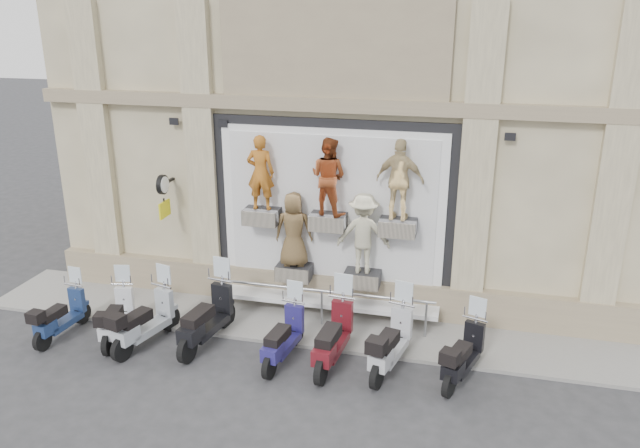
{
  "coord_description": "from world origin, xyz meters",
  "views": [
    {
      "loc": [
        2.97,
        -10.13,
        6.82
      ],
      "look_at": [
        -0.02,
        1.9,
        2.5
      ],
      "focal_mm": 35.0,
      "sensor_mm": 36.0,
      "label": 1
    }
  ],
  "objects_px": {
    "guard_rail": "(322,309)",
    "scooter_e": "(283,327)",
    "scooter_c": "(145,311)",
    "scooter_d": "(206,307)",
    "scooter_h": "(464,345)",
    "scooter_b": "(116,308)",
    "scooter_g": "(392,332)",
    "scooter_a": "(60,307)",
    "clock_sign_bracket": "(163,191)",
    "scooter_f": "(333,326)"
  },
  "relations": [
    {
      "from": "guard_rail",
      "to": "scooter_b",
      "type": "bearing_deg",
      "value": -159.56
    },
    {
      "from": "scooter_b",
      "to": "scooter_c",
      "type": "xyz_separation_m",
      "value": [
        0.74,
        -0.09,
        0.06
      ]
    },
    {
      "from": "scooter_c",
      "to": "guard_rail",
      "type": "bearing_deg",
      "value": 39.79
    },
    {
      "from": "scooter_g",
      "to": "scooter_d",
      "type": "bearing_deg",
      "value": -168.21
    },
    {
      "from": "scooter_e",
      "to": "scooter_c",
      "type": "bearing_deg",
      "value": -171.2
    },
    {
      "from": "scooter_a",
      "to": "scooter_h",
      "type": "height_order",
      "value": "scooter_h"
    },
    {
      "from": "clock_sign_bracket",
      "to": "scooter_a",
      "type": "xyz_separation_m",
      "value": [
        -1.49,
        -2.21,
        -2.1
      ]
    },
    {
      "from": "guard_rail",
      "to": "scooter_e",
      "type": "xyz_separation_m",
      "value": [
        -0.41,
        -1.54,
        0.29
      ]
    },
    {
      "from": "scooter_f",
      "to": "scooter_g",
      "type": "height_order",
      "value": "scooter_f"
    },
    {
      "from": "scooter_e",
      "to": "scooter_f",
      "type": "height_order",
      "value": "scooter_f"
    },
    {
      "from": "scooter_a",
      "to": "scooter_d",
      "type": "xyz_separation_m",
      "value": [
        3.21,
        0.44,
        0.16
      ]
    },
    {
      "from": "scooter_e",
      "to": "scooter_h",
      "type": "height_order",
      "value": "scooter_e"
    },
    {
      "from": "clock_sign_bracket",
      "to": "scooter_h",
      "type": "distance_m",
      "value": 7.54
    },
    {
      "from": "scooter_c",
      "to": "scooter_h",
      "type": "relative_size",
      "value": 1.07
    },
    {
      "from": "clock_sign_bracket",
      "to": "scooter_c",
      "type": "distance_m",
      "value": 2.94
    },
    {
      "from": "guard_rail",
      "to": "scooter_h",
      "type": "distance_m",
      "value": 3.42
    },
    {
      "from": "scooter_d",
      "to": "scooter_h",
      "type": "height_order",
      "value": "scooter_d"
    },
    {
      "from": "guard_rail",
      "to": "scooter_a",
      "type": "height_order",
      "value": "scooter_a"
    },
    {
      "from": "scooter_d",
      "to": "scooter_f",
      "type": "xyz_separation_m",
      "value": [
        2.76,
        -0.11,
        -0.02
      ]
    },
    {
      "from": "scooter_c",
      "to": "scooter_e",
      "type": "height_order",
      "value": "scooter_c"
    },
    {
      "from": "scooter_e",
      "to": "scooter_g",
      "type": "bearing_deg",
      "value": 12.66
    },
    {
      "from": "scooter_g",
      "to": "scooter_b",
      "type": "bearing_deg",
      "value": -165.64
    },
    {
      "from": "scooter_c",
      "to": "scooter_g",
      "type": "relative_size",
      "value": 0.98
    },
    {
      "from": "clock_sign_bracket",
      "to": "scooter_h",
      "type": "bearing_deg",
      "value": -14.57
    },
    {
      "from": "guard_rail",
      "to": "scooter_g",
      "type": "distance_m",
      "value": 2.21
    },
    {
      "from": "clock_sign_bracket",
      "to": "scooter_e",
      "type": "height_order",
      "value": "clock_sign_bracket"
    },
    {
      "from": "scooter_a",
      "to": "scooter_h",
      "type": "distance_m",
      "value": 8.53
    },
    {
      "from": "scooter_a",
      "to": "scooter_f",
      "type": "xyz_separation_m",
      "value": [
        5.97,
        0.33,
        0.14
      ]
    },
    {
      "from": "clock_sign_bracket",
      "to": "scooter_a",
      "type": "height_order",
      "value": "clock_sign_bracket"
    },
    {
      "from": "scooter_f",
      "to": "scooter_h",
      "type": "relative_size",
      "value": 1.12
    },
    {
      "from": "clock_sign_bracket",
      "to": "scooter_b",
      "type": "relative_size",
      "value": 0.56
    },
    {
      "from": "clock_sign_bracket",
      "to": "scooter_f",
      "type": "xyz_separation_m",
      "value": [
        4.48,
        -1.88,
        -1.96
      ]
    },
    {
      "from": "scooter_b",
      "to": "scooter_g",
      "type": "relative_size",
      "value": 0.91
    },
    {
      "from": "scooter_d",
      "to": "scooter_e",
      "type": "bearing_deg",
      "value": 0.37
    },
    {
      "from": "scooter_a",
      "to": "scooter_c",
      "type": "distance_m",
      "value": 1.97
    },
    {
      "from": "clock_sign_bracket",
      "to": "scooter_f",
      "type": "height_order",
      "value": "clock_sign_bracket"
    },
    {
      "from": "scooter_c",
      "to": "clock_sign_bracket",
      "type": "bearing_deg",
      "value": 117.0
    },
    {
      "from": "scooter_a",
      "to": "scooter_b",
      "type": "distance_m",
      "value": 1.25
    },
    {
      "from": "scooter_c",
      "to": "scooter_d",
      "type": "relative_size",
      "value": 0.93
    },
    {
      "from": "clock_sign_bracket",
      "to": "scooter_e",
      "type": "relative_size",
      "value": 0.55
    },
    {
      "from": "clock_sign_bracket",
      "to": "scooter_b",
      "type": "height_order",
      "value": "clock_sign_bracket"
    },
    {
      "from": "scooter_a",
      "to": "scooter_d",
      "type": "relative_size",
      "value": 0.81
    },
    {
      "from": "scooter_b",
      "to": "scooter_f",
      "type": "xyz_separation_m",
      "value": [
        4.74,
        0.14,
        0.11
      ]
    },
    {
      "from": "clock_sign_bracket",
      "to": "scooter_a",
      "type": "relative_size",
      "value": 0.59
    },
    {
      "from": "guard_rail",
      "to": "scooter_f",
      "type": "xyz_separation_m",
      "value": [
        0.58,
        -1.41,
        0.38
      ]
    },
    {
      "from": "scooter_e",
      "to": "scooter_h",
      "type": "bearing_deg",
      "value": 10.0
    },
    {
      "from": "scooter_d",
      "to": "scooter_h",
      "type": "distance_m",
      "value": 5.31
    },
    {
      "from": "guard_rail",
      "to": "scooter_a",
      "type": "xyz_separation_m",
      "value": [
        -5.39,
        -1.74,
        0.24
      ]
    },
    {
      "from": "guard_rail",
      "to": "scooter_d",
      "type": "xyz_separation_m",
      "value": [
        -2.18,
        -1.3,
        0.4
      ]
    },
    {
      "from": "scooter_b",
      "to": "scooter_c",
      "type": "relative_size",
      "value": 0.92
    }
  ]
}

